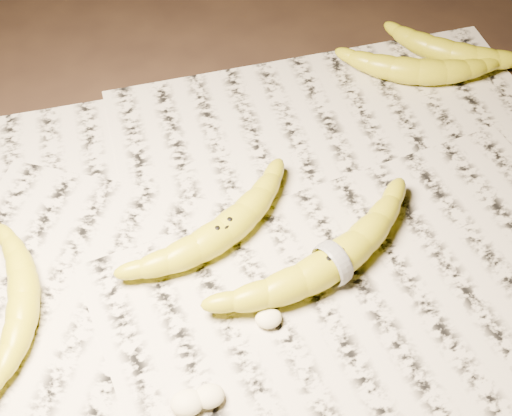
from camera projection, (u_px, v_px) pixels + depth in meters
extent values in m
plane|color=black|center=(246.00, 248.00, 0.80)|extent=(3.00, 3.00, 0.00)
cube|color=beige|center=(236.00, 251.00, 0.79)|extent=(0.90, 0.70, 0.01)
torus|color=white|center=(333.00, 261.00, 0.75)|extent=(0.02, 0.05, 0.05)
ellipsoid|color=beige|center=(187.00, 401.00, 0.66)|extent=(0.03, 0.03, 0.02)
ellipsoid|color=beige|center=(209.00, 394.00, 0.67)|extent=(0.03, 0.02, 0.02)
ellipsoid|color=beige|center=(269.00, 316.00, 0.72)|extent=(0.03, 0.02, 0.02)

